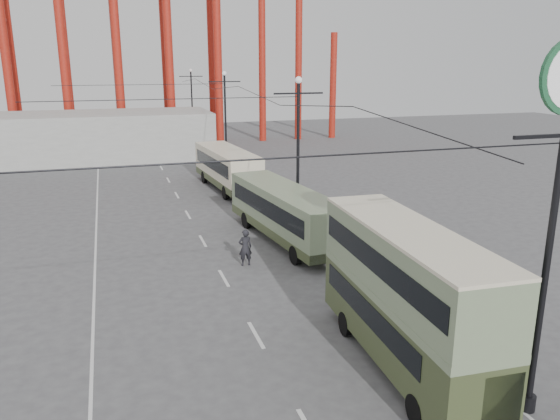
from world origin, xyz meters
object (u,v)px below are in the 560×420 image
object	(u,v)px
pedestrian	(245,248)
single_decker_cream	(227,167)
single_decker_green	(285,212)
double_decker_bus	(406,291)

from	to	relation	value
pedestrian	single_decker_cream	bearing A→B (deg)	-100.69
single_decker_cream	single_decker_green	bearing A→B (deg)	-93.55
single_decker_green	single_decker_cream	world-z (taller)	single_decker_cream
double_decker_bus	single_decker_green	size ratio (longest dim) A/B	0.82
double_decker_bus	single_decker_cream	xyz separation A→B (m)	(0.09, 28.59, -0.94)
double_decker_bus	single_decker_cream	size ratio (longest dim) A/B	0.87
double_decker_bus	single_decker_green	distance (m)	14.29
single_decker_green	pedestrian	size ratio (longest dim) A/B	5.90
single_decker_green	single_decker_cream	xyz separation A→B (m)	(-0.32, 14.33, 0.07)
double_decker_bus	single_decker_green	bearing A→B (deg)	91.04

